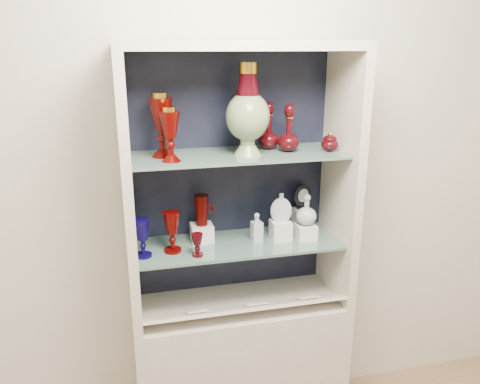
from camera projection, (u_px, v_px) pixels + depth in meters
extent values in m
cube|color=beige|center=(229.00, 159.00, 2.24)|extent=(3.50, 0.02, 2.80)
cube|color=beige|center=(240.00, 368.00, 2.35)|extent=(1.00, 0.40, 0.75)
cube|color=black|center=(231.00, 176.00, 2.24)|extent=(0.98, 0.02, 1.15)
cube|color=beige|center=(129.00, 194.00, 1.96)|extent=(0.04, 0.40, 1.15)
cube|color=beige|center=(340.00, 180.00, 2.17)|extent=(0.04, 0.40, 1.15)
cube|color=beige|center=(240.00, 45.00, 1.88)|extent=(1.00, 0.40, 0.04)
cube|color=slate|center=(239.00, 243.00, 2.16)|extent=(0.92, 0.34, 0.01)
cube|color=slate|center=(239.00, 155.00, 2.04)|extent=(0.92, 0.34, 0.01)
cube|color=beige|center=(246.00, 308.00, 2.12)|extent=(0.92, 0.17, 0.09)
cube|color=white|center=(308.00, 297.00, 2.18)|extent=(0.10, 0.06, 0.03)
cube|color=white|center=(256.00, 304.00, 2.13)|extent=(0.10, 0.06, 0.03)
cube|color=white|center=(198.00, 311.00, 2.07)|extent=(0.10, 0.06, 0.03)
cube|color=silver|center=(202.00, 233.00, 2.17)|extent=(0.10, 0.10, 0.08)
cube|color=silver|center=(281.00, 230.00, 2.19)|extent=(0.09, 0.09, 0.09)
cube|color=silver|center=(305.00, 232.00, 2.19)|extent=(0.09, 0.09, 0.07)
cube|color=silver|center=(301.00, 218.00, 2.32)|extent=(0.08, 0.08, 0.10)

